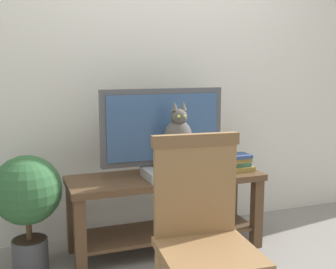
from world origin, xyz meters
TOP-DOWN VIEW (x-y plane):
  - back_wall at (0.00, 0.96)m, footprint 7.00×0.12m
  - tv_stand at (-0.07, 0.48)m, footprint 1.37×0.48m
  - tv at (-0.07, 0.54)m, footprint 0.89×0.20m
  - media_box at (-0.02, 0.41)m, footprint 0.44×0.28m
  - cat at (-0.02, 0.39)m, footprint 0.23×0.35m
  - wooden_chair at (-0.23, -0.48)m, footprint 0.48×0.48m
  - book_stack at (0.46, 0.43)m, footprint 0.24×0.20m
  - potted_plant at (-1.00, 0.48)m, footprint 0.44×0.44m

SIDE VIEW (x-z plane):
  - tv_stand at x=-0.07m, z-range 0.11..0.65m
  - potted_plant at x=-1.00m, z-range 0.11..0.86m
  - wooden_chair at x=-0.23m, z-range 0.06..1.05m
  - media_box at x=-0.02m, z-range 0.55..0.61m
  - book_stack at x=0.46m, z-range 0.54..0.67m
  - cat at x=-0.02m, z-range 0.55..1.02m
  - tv at x=-0.07m, z-range 0.56..1.17m
  - back_wall at x=0.00m, z-range 0.00..2.80m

